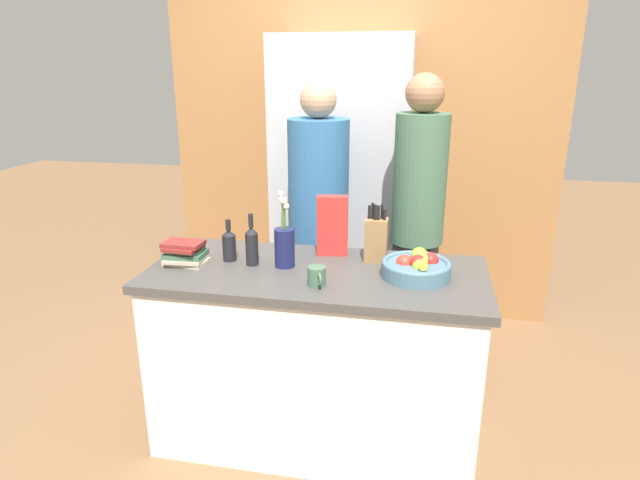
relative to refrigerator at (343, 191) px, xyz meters
name	(u,v)px	position (x,y,z in m)	size (l,w,h in m)	color
ground_plane	(317,432)	(0.07, -1.24, -0.99)	(14.00, 14.00, 0.00)	brown
kitchen_island	(317,355)	(0.07, -1.24, -0.54)	(1.57, 0.69, 0.90)	silver
back_wall_wood	(361,138)	(0.07, 0.36, 0.31)	(2.77, 0.12, 2.60)	#9E6B3D
refrigerator	(343,191)	(0.00, 0.00, 0.00)	(0.87, 0.63, 1.98)	#B7B7BC
fruit_bowl	(417,267)	(0.53, -1.22, -0.05)	(0.31, 0.31, 0.11)	slate
knife_block	(376,239)	(0.33, -1.05, 0.02)	(0.11, 0.09, 0.29)	olive
flower_vase	(284,244)	(-0.09, -1.21, 0.02)	(0.10, 0.10, 0.36)	#191E4C
cereal_box	(332,226)	(0.10, -1.01, 0.06)	(0.16, 0.08, 0.30)	red
coffee_mug	(317,276)	(0.11, -1.41, -0.05)	(0.08, 0.11, 0.08)	#42664C
book_stack	(185,253)	(-0.56, -1.28, -0.04)	(0.20, 0.16, 0.11)	#B7A88E
bottle_oil	(252,245)	(-0.24, -1.22, 0.01)	(0.06, 0.06, 0.25)	black
bottle_vinegar	(229,244)	(-0.37, -1.19, -0.01)	(0.07, 0.07, 0.21)	black
person_at_sink	(319,216)	(-0.05, -0.57, -0.02)	(0.34, 0.34, 1.72)	#383842
person_in_blue	(418,213)	(0.51, -0.57, 0.02)	(0.29, 0.29, 1.77)	#383842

